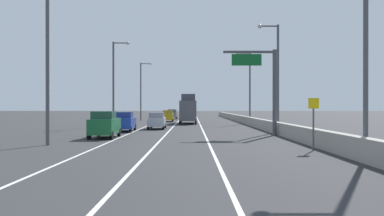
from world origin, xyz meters
The scene contains 20 objects.
ground_plane centered at (0.00, 64.00, 0.00)m, with size 320.00×320.00×0.00m, color #2D2D30.
lane_stripe_left centered at (-5.50, 55.00, 0.00)m, with size 0.16×130.00×0.00m, color silver.
lane_stripe_center centered at (-2.00, 55.00, 0.00)m, with size 0.16×130.00×0.00m, color silver.
lane_stripe_right centered at (1.50, 55.00, 0.00)m, with size 0.16×130.00×0.00m, color silver.
jersey_barrier_right centered at (8.19, 40.00, 0.55)m, with size 0.60×120.00×1.10m, color #9E998E.
overhead_sign_gantry centered at (6.85, 27.75, 4.73)m, with size 4.68×0.36×7.50m.
speed_advisory_sign centered at (7.29, 16.41, 1.76)m, with size 0.60×0.11×3.00m.
lamp_post_right_near centered at (8.63, 13.42, 6.10)m, with size 2.14×0.44×10.68m.
lamp_post_right_second centered at (8.61, 31.97, 6.10)m, with size 2.14×0.44×10.68m.
lamp_post_right_third centered at (8.71, 50.51, 6.10)m, with size 2.14×0.44×10.68m.
lamp_post_left_near centered at (-8.81, 19.42, 6.10)m, with size 2.14×0.44×10.68m.
lamp_post_left_mid centered at (-9.22, 41.67, 6.10)m, with size 2.14×0.44×10.68m.
lamp_post_left_far centered at (-8.86, 63.93, 6.10)m, with size 2.14×0.44×10.68m.
car_silver_0 centered at (-3.59, 37.12, 0.93)m, with size 1.89×4.20×1.87m.
car_green_1 centered at (-6.64, 25.00, 1.06)m, with size 2.00×4.16×2.14m.
car_gray_2 centered at (-3.68, 71.28, 0.99)m, with size 1.95×4.04×1.99m.
car_blue_3 centered at (-6.43, 32.90, 0.99)m, with size 1.95×4.67×1.98m.
car_red_4 centered at (-0.40, 88.47, 0.95)m, with size 1.89×4.11×1.91m.
car_yellow_5 centered at (-3.73, 58.25, 0.96)m, with size 1.99×4.73×1.93m.
box_truck centered at (-0.22, 51.09, 2.05)m, with size 2.46×8.11×4.47m.
Camera 1 is at (0.36, -4.85, 2.50)m, focal length 34.92 mm.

